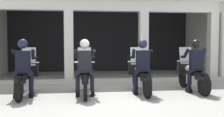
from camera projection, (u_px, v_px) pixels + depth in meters
name	position (u px, v px, depth m)	size (l,w,h in m)	color
ground_plane	(104.00, 80.00, 10.07)	(80.00, 80.00, 0.00)	#999993
station_building	(102.00, 30.00, 11.92)	(10.08, 4.00, 3.34)	black
kerb_strip	(108.00, 80.00, 9.56)	(9.58, 0.24, 0.12)	#B7B5AD
motorcycle_far_left	(26.00, 78.00, 7.01)	(0.62, 2.04, 1.35)	black
police_officer_far_left	(23.00, 63.00, 6.71)	(0.63, 0.61, 1.58)	black
motorcycle_center_left	(85.00, 77.00, 7.17)	(0.62, 2.04, 1.35)	black
police_officer_center_left	(85.00, 63.00, 6.86)	(0.63, 0.61, 1.58)	black
motorcycle_center_right	(140.00, 76.00, 7.44)	(0.62, 2.04, 1.35)	black
police_officer_center_right	(142.00, 62.00, 7.14)	(0.63, 0.61, 1.58)	black
motorcycle_far_right	(191.00, 75.00, 7.72)	(0.62, 2.04, 1.35)	black
police_officer_far_right	(196.00, 61.00, 7.42)	(0.63, 0.61, 1.58)	black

